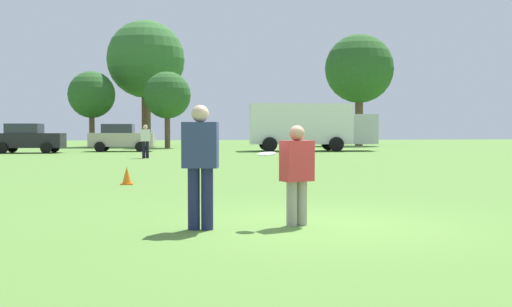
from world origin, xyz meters
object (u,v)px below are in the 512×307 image
at_px(player_thrower, 200,160).
at_px(traffic_cone, 127,176).
at_px(frisbee, 267,154).
at_px(parked_car_mid_right, 121,138).
at_px(bystander_sideline_watcher, 145,139).
at_px(parked_car_center, 28,138).
at_px(box_truck, 309,125).
at_px(player_defender, 297,170).

relative_size(player_thrower, traffic_cone, 3.75).
xyz_separation_m(frisbee, traffic_cone, (-2.53, 7.57, -0.86)).
distance_m(parked_car_mid_right, bystander_sideline_watcher, 10.36).
bearing_deg(parked_car_center, player_thrower, -73.61).
distance_m(traffic_cone, parked_car_mid_right, 25.40).
bearing_deg(box_truck, frisbee, -104.09).
height_order(frisbee, parked_car_center, parked_car_center).
distance_m(player_defender, bystander_sideline_watcher, 22.82).
bearing_deg(parked_car_center, frisbee, -71.90).
height_order(frisbee, box_truck, box_truck).
height_order(player_defender, bystander_sideline_watcher, bystander_sideline_watcher).
bearing_deg(player_thrower, parked_car_center, 106.39).
distance_m(player_thrower, parked_car_mid_right, 33.17).
bearing_deg(parked_car_mid_right, player_defender, -81.27).
xyz_separation_m(parked_car_center, bystander_sideline_watcher, (7.49, -8.16, 0.03)).
distance_m(frisbee, parked_car_mid_right, 33.19).
height_order(frisbee, traffic_cone, frisbee).
distance_m(parked_car_center, bystander_sideline_watcher, 11.08).
height_order(parked_car_mid_right, bystander_sideline_watcher, parked_car_mid_right).
xyz_separation_m(player_thrower, box_truck, (9.01, 32.12, 0.74)).
distance_m(player_thrower, bystander_sideline_watcher, 22.86).
height_order(player_defender, frisbee, player_defender).
xyz_separation_m(parked_car_mid_right, box_truck, (12.59, -0.86, 0.83)).
distance_m(player_thrower, traffic_cone, 7.86).
height_order(parked_car_center, parked_car_mid_right, same).
height_order(player_thrower, frisbee, player_thrower).
height_order(player_thrower, parked_car_center, parked_car_center).
relative_size(player_defender, bystander_sideline_watcher, 0.89).
bearing_deg(parked_car_center, box_truck, 3.64).
bearing_deg(bystander_sideline_watcher, parked_car_mid_right, 100.90).
height_order(frisbee, bystander_sideline_watcher, bystander_sideline_watcher).
bearing_deg(traffic_cone, parked_car_mid_right, 94.58).
height_order(player_defender, traffic_cone, player_defender).
relative_size(player_defender, traffic_cone, 3.14).
xyz_separation_m(frisbee, bystander_sideline_watcher, (-2.60, 22.70, -0.13)).
xyz_separation_m(player_thrower, frisbee, (0.98, 0.10, 0.07)).
bearing_deg(player_thrower, traffic_cone, 101.43).
height_order(player_thrower, player_defender, player_thrower).
distance_m(traffic_cone, box_truck, 26.68).
relative_size(box_truck, bystander_sideline_watcher, 5.10).
distance_m(frisbee, bystander_sideline_watcher, 22.85).
xyz_separation_m(parked_car_center, parked_car_mid_right, (5.53, 2.01, 0.00)).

